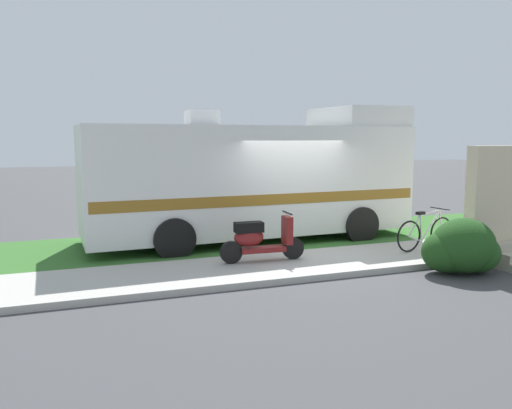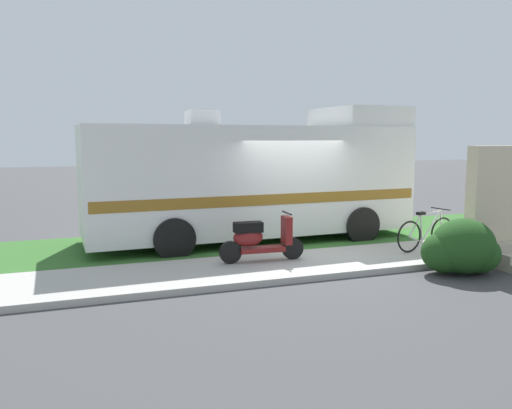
% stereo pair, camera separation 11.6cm
% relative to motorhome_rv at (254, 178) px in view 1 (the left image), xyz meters
% --- Properties ---
extents(ground_plane, '(80.00, 80.00, 0.00)m').
position_rel_motorhome_rv_xyz_m(ground_plane, '(0.53, -1.57, -1.58)').
color(ground_plane, '#424244').
extents(sidewalk, '(24.00, 2.00, 0.12)m').
position_rel_motorhome_rv_xyz_m(sidewalk, '(0.53, -2.77, -1.52)').
color(sidewalk, '#ADAAA3').
rests_on(sidewalk, ground).
extents(grass_strip, '(24.00, 3.40, 0.08)m').
position_rel_motorhome_rv_xyz_m(grass_strip, '(0.53, -0.07, -1.54)').
color(grass_strip, '#336628').
rests_on(grass_strip, ground).
extents(motorhome_rv, '(7.98, 2.78, 3.33)m').
position_rel_motorhome_rv_xyz_m(motorhome_rv, '(0.00, 0.00, 0.00)').
color(motorhome_rv, silver).
rests_on(motorhome_rv, ground).
extents(scooter, '(1.74, 0.50, 0.97)m').
position_rel_motorhome_rv_xyz_m(scooter, '(-0.80, -2.46, -1.00)').
color(scooter, black).
rests_on(scooter, ground).
extents(bicycle, '(1.68, 0.52, 0.90)m').
position_rel_motorhome_rv_xyz_m(bicycle, '(3.00, -2.71, -1.08)').
color(bicycle, black).
rests_on(bicycle, ground).
extents(pickup_truck_near, '(5.29, 2.29, 1.81)m').
position_rel_motorhome_rv_xyz_m(pickup_truck_near, '(0.89, 4.76, -0.61)').
color(pickup_truck_near, '#B7B29E').
rests_on(pickup_truck_near, ground).
extents(porch_steps, '(2.00, 1.26, 2.40)m').
position_rel_motorhome_rv_xyz_m(porch_steps, '(4.21, -3.86, -0.61)').
color(porch_steps, '#B2A893').
rests_on(porch_steps, ground).
extents(bush_by_porch, '(1.46, 1.10, 1.04)m').
position_rel_motorhome_rv_xyz_m(bush_by_porch, '(2.59, -4.26, -1.09)').
color(bush_by_porch, '#1E4719').
rests_on(bush_by_porch, ground).
extents(bottle_green, '(0.08, 0.08, 0.29)m').
position_rel_motorhome_rv_xyz_m(bottle_green, '(4.76, -2.18, -1.34)').
color(bottle_green, navy).
rests_on(bottle_green, ground).
extents(bottle_spare, '(0.06, 0.06, 0.29)m').
position_rel_motorhome_rv_xyz_m(bottle_spare, '(4.92, -2.95, -1.34)').
color(bottle_spare, brown).
rests_on(bottle_spare, ground).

